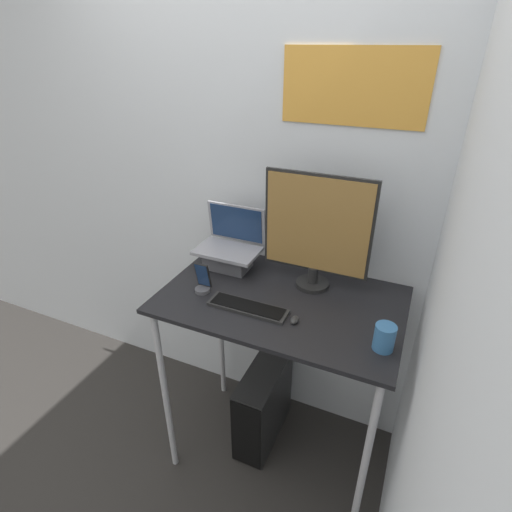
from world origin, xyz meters
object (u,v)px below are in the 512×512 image
computer_tower (263,404)px  laptop (229,251)px  monitor (316,232)px  mouse (295,320)px  keyboard (248,307)px  cell_phone (203,282)px

computer_tower → laptop: bearing=161.7°
monitor → mouse: 0.39m
keyboard → monitor: bearing=55.9°
cell_phone → keyboard: bearing=-10.0°
monitor → computer_tower: (-0.21, -0.06, -1.06)m
laptop → keyboard: (0.23, -0.29, -0.07)m
cell_phone → computer_tower: (0.22, 0.18, -0.84)m
laptop → keyboard: 0.38m
laptop → keyboard: bearing=-51.2°
monitor → computer_tower: 1.09m
keyboard → mouse: 0.21m
monitor → cell_phone: 0.54m
laptop → cell_phone: size_ratio=2.17×
mouse → cell_phone: 0.45m
laptop → mouse: bearing=-34.0°
laptop → monitor: 0.46m
laptop → cell_phone: 0.25m
laptop → computer_tower: size_ratio=0.65×
monitor → computer_tower: monitor is taller
laptop → monitor: bearing=-1.1°
monitor → mouse: (0.01, -0.29, -0.26)m
keyboard → laptop: bearing=128.8°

